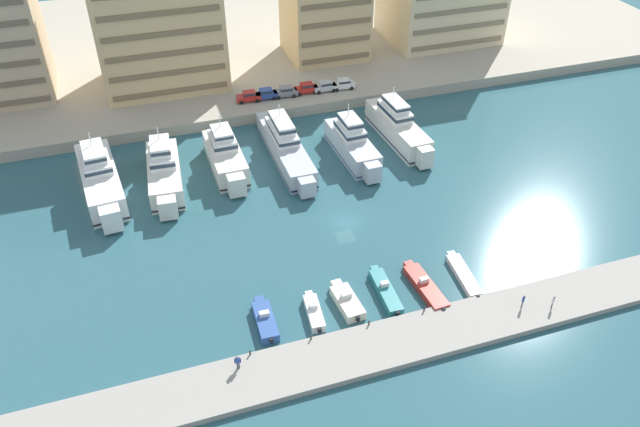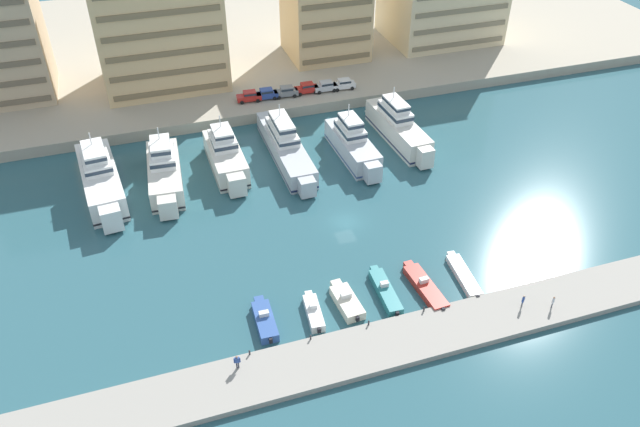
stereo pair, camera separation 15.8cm
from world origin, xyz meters
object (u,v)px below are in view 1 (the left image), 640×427
at_px(yacht_silver_center_left, 285,145).
at_px(car_silver_center, 325,86).
at_px(motorboat_white_left, 314,312).
at_px(car_grey_mid_left, 286,91).
at_px(yacht_ivory_left, 164,171).
at_px(motorboat_blue_far_left, 265,320).
at_px(motorboat_white_center_right, 464,275).
at_px(motorboat_red_center, 425,287).
at_px(motorboat_cream_mid_left, 347,301).
at_px(car_blue_left, 265,94).
at_px(yacht_silver_center, 353,144).
at_px(car_red_far_left, 249,96).
at_px(pedestrian_far_side, 523,300).
at_px(car_red_center_left, 306,88).
at_px(pedestrian_mid_deck, 553,301).
at_px(yacht_white_far_left, 100,179).
at_px(yacht_ivory_mid_left, 225,156).
at_px(car_white_center_right, 343,84).
at_px(yacht_ivory_center_right, 398,127).
at_px(motorboat_teal_center_left, 385,291).

relative_size(yacht_silver_center_left, car_silver_center, 5.50).
bearing_deg(motorboat_white_left, car_grey_mid_left, 77.70).
height_order(yacht_ivory_left, car_grey_mid_left, yacht_ivory_left).
relative_size(motorboat_blue_far_left, motorboat_white_center_right, 0.82).
relative_size(yacht_ivory_left, motorboat_red_center, 2.01).
xyz_separation_m(motorboat_white_center_right, car_grey_mid_left, (-7.98, 48.48, 2.43)).
xyz_separation_m(motorboat_cream_mid_left, car_blue_left, (3.14, 48.53, 2.23)).
bearing_deg(car_grey_mid_left, yacht_silver_center, -75.00).
relative_size(yacht_silver_center, car_red_far_left, 3.86).
distance_m(car_grey_mid_left, pedestrian_far_side, 56.45).
xyz_separation_m(yacht_silver_center, motorboat_cream_mid_left, (-11.73, -29.37, -1.60)).
height_order(yacht_silver_center_left, car_red_center_left, yacht_silver_center_left).
bearing_deg(pedestrian_mid_deck, motorboat_white_center_right, 129.02).
xyz_separation_m(motorboat_red_center, pedestrian_mid_deck, (11.69, -7.55, 1.20)).
bearing_deg(yacht_white_far_left, yacht_ivory_mid_left, 1.82).
xyz_separation_m(yacht_white_far_left, motorboat_white_left, (20.82, -31.62, -1.87)).
distance_m(motorboat_cream_mid_left, car_grey_mid_left, 48.85).
relative_size(car_silver_center, car_white_center_right, 0.98).
xyz_separation_m(motorboat_white_left, motorboat_cream_mid_left, (3.98, 0.39, 0.06)).
xyz_separation_m(yacht_ivory_center_right, motorboat_white_left, (-24.20, -32.15, -1.81)).
height_order(yacht_ivory_left, car_white_center_right, yacht_ivory_left).
bearing_deg(motorboat_red_center, yacht_ivory_center_right, 71.48).
bearing_deg(motorboat_teal_center_left, yacht_silver_center, 76.56).
distance_m(yacht_ivory_left, motorboat_red_center, 40.29).
distance_m(yacht_ivory_left, car_grey_mid_left, 28.97).
bearing_deg(yacht_ivory_left, yacht_ivory_mid_left, 7.99).
xyz_separation_m(car_red_far_left, car_silver_center, (13.48, -0.41, 0.00)).
height_order(yacht_ivory_left, pedestrian_mid_deck, yacht_ivory_left).
relative_size(yacht_ivory_mid_left, yacht_silver_center_left, 0.69).
height_order(yacht_ivory_center_right, car_silver_center, yacht_ivory_center_right).
relative_size(yacht_ivory_center_right, motorboat_cream_mid_left, 2.92).
bearing_deg(yacht_white_far_left, car_grey_mid_left, 28.56).
distance_m(yacht_white_far_left, yacht_ivory_left, 8.64).
height_order(yacht_ivory_mid_left, motorboat_blue_far_left, yacht_ivory_mid_left).
bearing_deg(yacht_ivory_left, pedestrian_mid_deck, -46.01).
distance_m(yacht_ivory_left, car_red_far_left, 24.41).
bearing_deg(pedestrian_mid_deck, yacht_silver_center_left, 115.27).
xyz_separation_m(motorboat_blue_far_left, car_blue_left, (12.51, 48.43, 2.25)).
xyz_separation_m(yacht_white_far_left, motorboat_teal_center_left, (29.56, -31.04, -1.86)).
bearing_deg(yacht_silver_center_left, car_white_center_right, 46.31).
distance_m(car_grey_mid_left, car_white_center_right, 10.38).
relative_size(car_blue_left, car_silver_center, 1.01).
bearing_deg(car_red_center_left, yacht_ivory_mid_left, -136.38).
bearing_deg(motorboat_teal_center_left, yacht_ivory_center_right, 63.91).
bearing_deg(yacht_silver_center_left, yacht_silver_center, -16.90).
xyz_separation_m(yacht_ivory_left, motorboat_cream_mid_left, (16.19, -30.52, -1.68)).
bearing_deg(motorboat_blue_far_left, car_grey_mid_left, 71.62).
height_order(yacht_ivory_center_right, car_white_center_right, yacht_ivory_center_right).
bearing_deg(car_red_far_left, yacht_ivory_mid_left, -113.83).
height_order(motorboat_red_center, car_silver_center, car_silver_center).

